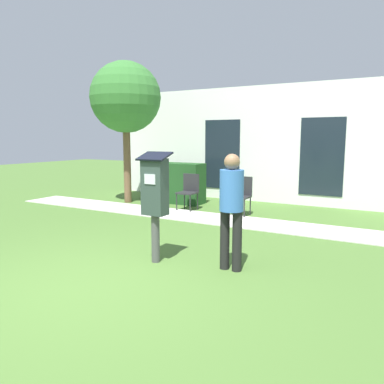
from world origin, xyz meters
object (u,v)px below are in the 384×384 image
(parking_meter, at_px, (155,193))
(outdoor_chair_middle, at_px, (241,193))
(person_standing, at_px, (231,203))
(outdoor_chair_left, at_px, (189,189))

(parking_meter, xyz_separation_m, outdoor_chair_middle, (-0.16, 3.70, -0.49))
(person_standing, distance_m, outdoor_chair_middle, 3.71)
(parking_meter, height_order, outdoor_chair_middle, parking_meter)
(outdoor_chair_left, bearing_deg, person_standing, -63.10)
(parking_meter, distance_m, person_standing, 1.11)
(person_standing, height_order, outdoor_chair_middle, person_standing)
(parking_meter, xyz_separation_m, outdoor_chair_left, (-1.54, 3.68, -0.49))
(person_standing, bearing_deg, parking_meter, -143.29)
(outdoor_chair_left, xyz_separation_m, outdoor_chair_middle, (1.38, 0.02, 0.00))
(person_standing, xyz_separation_m, outdoor_chair_left, (-2.62, 3.45, -0.40))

